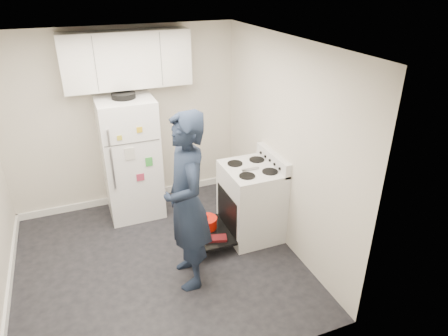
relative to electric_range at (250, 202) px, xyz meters
name	(u,v)px	position (x,y,z in m)	size (l,w,h in m)	color
room	(146,171)	(-1.29, -0.12, 0.74)	(3.21, 3.21, 2.51)	black
electric_range	(250,202)	(0.00, 0.00, 0.00)	(0.66, 0.76, 1.10)	silver
open_oven_door	(207,229)	(-0.58, 0.04, -0.29)	(0.55, 0.70, 0.22)	black
refrigerator	(131,158)	(-1.28, 1.10, 0.37)	(0.72, 0.74, 1.73)	white
upper_cabinets	(127,59)	(-1.16, 1.28, 1.63)	(1.60, 0.33, 0.70)	silver
person	(187,203)	(-0.98, -0.53, 0.51)	(0.71, 0.47, 1.95)	#172033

